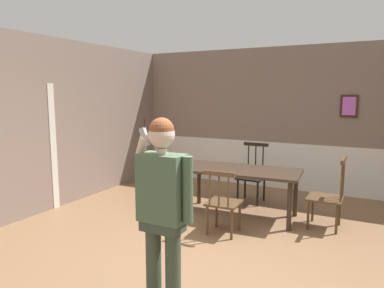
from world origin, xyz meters
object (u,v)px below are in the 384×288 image
object	(u,v)px
dining_table	(240,174)
chair_by_doorway	(223,202)
person_figure	(163,202)
chair_near_window	(328,196)
chair_at_table_head	(252,175)

from	to	relation	value
dining_table	chair_by_doorway	size ratio (longest dim) A/B	2.08
dining_table	chair_by_doorway	distance (m)	0.84
dining_table	person_figure	distance (m)	2.71
chair_by_doorway	person_figure	bearing A→B (deg)	-86.06
chair_near_window	person_figure	xyz separation A→B (m)	(-1.05, -2.77, 0.53)
chair_by_doorway	chair_at_table_head	size ratio (longest dim) A/B	0.87
chair_at_table_head	person_figure	size ratio (longest dim) A/B	0.60
chair_by_doorway	person_figure	world-z (taller)	person_figure
chair_by_doorway	chair_at_table_head	world-z (taller)	chair_at_table_head
chair_by_doorway	person_figure	distance (m)	1.95
dining_table	chair_near_window	distance (m)	1.33
dining_table	chair_near_window	bearing A→B (deg)	4.02
dining_table	person_figure	xyz separation A→B (m)	(0.27, -2.67, 0.34)
dining_table	chair_at_table_head	distance (m)	0.84
dining_table	chair_at_table_head	world-z (taller)	chair_at_table_head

